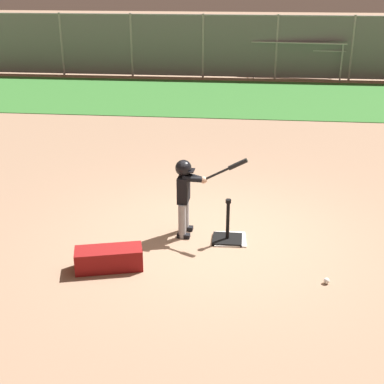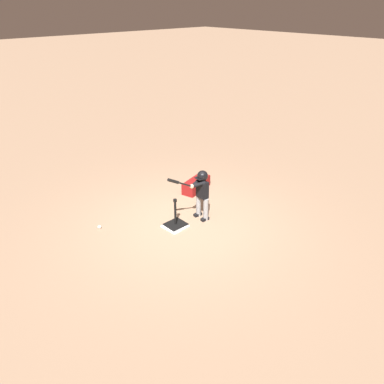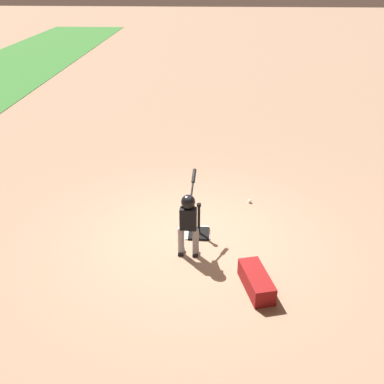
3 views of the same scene
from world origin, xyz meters
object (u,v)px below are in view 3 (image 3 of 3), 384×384
Objects in this scene: batter_child at (189,217)px; equipment_bag at (256,281)px; baseball at (250,201)px; batting_tee at (199,230)px.

batter_child is 1.48m from equipment_bag.
baseball is at bearing -31.67° from batter_child.
batting_tee reaches higher than equipment_bag.
batting_tee is at bearing 17.26° from equipment_bag.
batter_child is 16.18× the size of baseball.
batting_tee is 0.52× the size of batter_child.
batter_child is (-0.59, 0.15, 0.62)m from batting_tee.
baseball is at bearing -38.48° from batting_tee.
batting_tee is at bearing 141.52° from baseball.
batting_tee is 8.48× the size of baseball.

